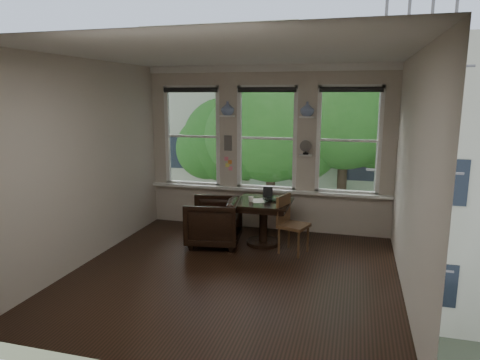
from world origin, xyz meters
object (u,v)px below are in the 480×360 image
(armchair_left, at_px, (214,222))
(mug, at_px, (251,199))
(side_chair_right, at_px, (294,225))
(laptop, at_px, (278,202))
(table, at_px, (263,223))

(armchair_left, height_order, mug, mug)
(side_chair_right, relative_size, laptop, 2.58)
(table, distance_m, mug, 0.47)
(side_chair_right, bearing_deg, laptop, 71.12)
(table, relative_size, side_chair_right, 0.98)
(armchair_left, relative_size, side_chair_right, 0.94)
(side_chair_right, bearing_deg, armchair_left, 106.88)
(mug, bearing_deg, laptop, 7.20)
(laptop, bearing_deg, table, -169.21)
(table, height_order, mug, mug)
(armchair_left, xyz_separation_m, laptop, (1.04, 0.20, 0.37))
(table, distance_m, side_chair_right, 0.62)
(side_chair_right, relative_size, mug, 9.91)
(armchair_left, relative_size, laptop, 2.44)
(side_chair_right, xyz_separation_m, laptop, (-0.31, 0.23, 0.30))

